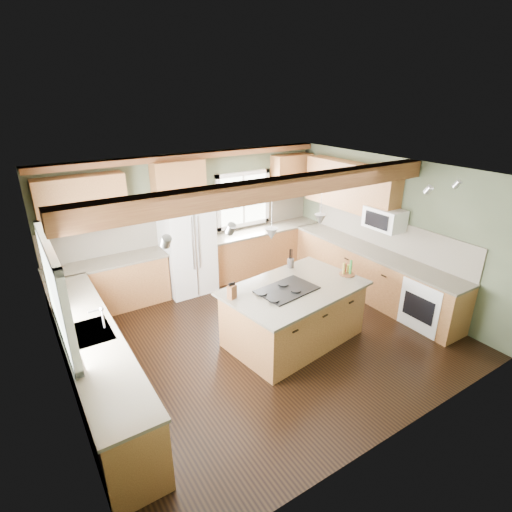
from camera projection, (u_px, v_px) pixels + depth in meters
floor at (262, 335)px, 6.44m from camera, size 5.60×5.60×0.00m
ceiling at (263, 174)px, 5.45m from camera, size 5.60×5.60×0.00m
wall_back at (192, 219)px, 7.89m from camera, size 5.60×0.00×5.60m
wall_left at (57, 314)px, 4.55m from camera, size 0.00×5.00×5.00m
wall_right at (389, 229)px, 7.34m from camera, size 0.00×5.00×5.00m
ceiling_beam at (277, 188)px, 5.23m from camera, size 5.55×0.26×0.26m
soffit_trim at (191, 156)px, 7.34m from camera, size 5.55×0.20×0.10m
backsplash_back at (193, 224)px, 7.91m from camera, size 5.58×0.03×0.58m
backsplash_right at (386, 233)px, 7.40m from camera, size 0.03×3.70×0.58m
base_cab_back_left at (110, 286)px, 7.09m from camera, size 2.02×0.60×0.88m
counter_back_left at (106, 262)px, 6.92m from camera, size 2.06×0.64×0.04m
base_cab_back_right at (263, 250)px, 8.73m from camera, size 2.62×0.60×0.88m
counter_back_right at (263, 230)px, 8.55m from camera, size 2.66×0.64×0.04m
base_cab_left at (95, 364)px, 5.07m from camera, size 0.60×3.70×0.88m
counter_left at (90, 333)px, 4.89m from camera, size 0.64×3.74×0.04m
base_cab_right at (370, 274)px, 7.56m from camera, size 0.60×3.70×0.88m
counter_right at (373, 252)px, 7.38m from camera, size 0.64×3.74×0.04m
upper_cab_back_left at (82, 204)px, 6.51m from camera, size 1.40×0.35×0.90m
upper_cab_over_fridge at (178, 180)px, 7.28m from camera, size 0.96×0.35×0.70m
upper_cab_right at (350, 186)px, 7.70m from camera, size 0.35×2.20×0.90m
upper_cab_back_corner at (292, 176)px, 8.65m from camera, size 0.90×0.35×0.90m
window_left at (54, 292)px, 4.50m from camera, size 0.04×1.60×1.05m
window_back at (243, 199)px, 8.35m from camera, size 1.10×0.04×1.00m
sink at (90, 333)px, 4.89m from camera, size 0.50×0.65×0.03m
faucet at (103, 319)px, 4.92m from camera, size 0.02×0.02×0.28m
dishwasher at (125, 433)px, 4.06m from camera, size 0.60×0.60×0.84m
oven at (430, 303)px, 6.54m from camera, size 0.60×0.72×0.84m
microwave at (385, 219)px, 7.09m from camera, size 0.40×0.70×0.38m
pendant_left at (271, 234)px, 5.34m from camera, size 0.18×0.18×0.16m
pendant_right at (320, 220)px, 5.94m from camera, size 0.18×0.18×0.16m
refrigerator at (188, 247)px, 7.60m from camera, size 0.90×0.74×1.80m
island at (293, 315)px, 6.19m from camera, size 2.13×1.48×0.88m
island_top at (295, 288)px, 6.01m from camera, size 2.28×1.63×0.04m
cooktop at (287, 290)px, 5.90m from camera, size 0.93×0.69×0.02m
knife_block at (232, 292)px, 5.64m from camera, size 0.15×0.13×0.20m
utensil_crock at (291, 263)px, 6.65m from camera, size 0.13×0.13×0.15m
bottle_tray at (348, 268)px, 6.37m from camera, size 0.34×0.34×0.23m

